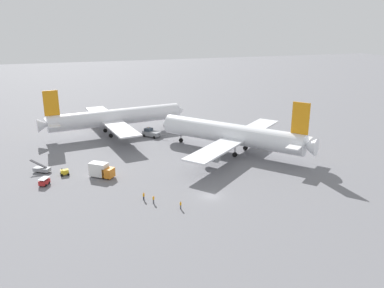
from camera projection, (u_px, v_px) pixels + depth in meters
The scene contains 11 objects.
ground_plane at pixel (211, 196), 83.27m from camera, with size 600.00×600.00×0.00m, color slate.
airliner_at_gate_left at pixel (115, 118), 127.42m from camera, with size 48.47×43.71×15.84m.
airliner_being_pushed at pixel (232, 134), 109.89m from camera, with size 40.58×40.46×16.27m.
pushback_tug at pixel (151, 133), 125.61m from camera, with size 6.81×7.73×2.98m.
gse_gpu_cart_small at pixel (65, 172), 94.38m from camera, with size 2.20×1.74×1.90m.
gse_catering_truck_tall at pixel (101, 170), 92.94m from camera, with size 6.05×5.54×3.50m.
gse_belt_loader_portside at pixel (42, 169), 96.27m from camera, with size 4.86×3.61×3.02m.
gse_baggage_cart_trailing at pixel (44, 182), 88.64m from camera, with size 2.70×3.15×1.71m.
ground_crew_marshaller_foreground at pixel (144, 196), 81.23m from camera, with size 0.49×0.36×1.73m.
ground_crew_ramp_agent_by_cones at pixel (153, 199), 79.75m from camera, with size 0.44×0.40×1.70m.
ground_crew_wing_walker_right at pixel (181, 205), 77.43m from camera, with size 0.36×0.36×1.65m.
Camera 1 is at (-27.87, -70.92, 35.58)m, focal length 36.79 mm.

